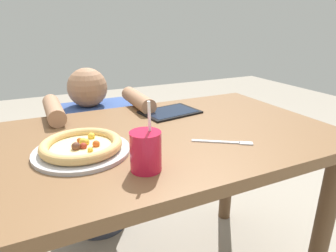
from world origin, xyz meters
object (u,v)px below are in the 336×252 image
Objects in this scene: drink_cup_colored at (146,151)px; diner_seated at (95,161)px; tablet at (170,112)px; pizza_near at (82,147)px; fork at (225,142)px.

drink_cup_colored is 0.21× the size of diner_seated.
drink_cup_colored is 0.53m from tablet.
diner_seated reaches higher than pizza_near.
drink_cup_colored reaches higher than pizza_near.
drink_cup_colored is (0.14, -0.19, 0.04)m from pizza_near.
drink_cup_colored reaches higher than diner_seated.
pizza_near reaches higher than tablet.
drink_cup_colored is at bearing -53.25° from pizza_near.
pizza_near is 0.23m from drink_cup_colored.
tablet is at bearing -53.11° from diner_seated.
diner_seated is at bearing 89.53° from drink_cup_colored.
fork is 0.88m from diner_seated.
fork is (0.45, -0.13, -0.02)m from pizza_near.
pizza_near is at bearing 126.75° from drink_cup_colored.
diner_seated is (0.15, 0.62, -0.37)m from pizza_near.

